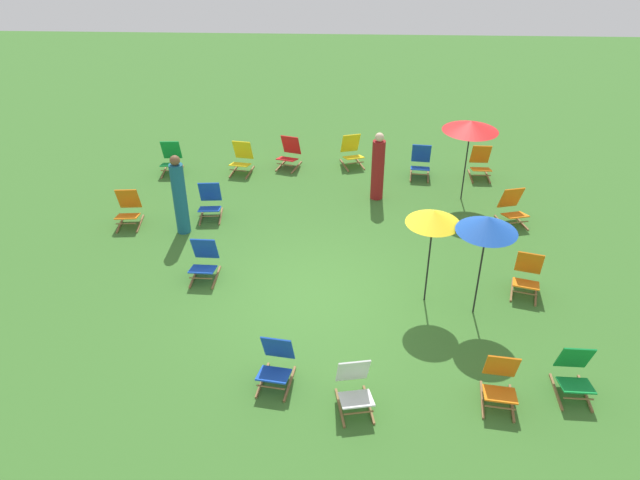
{
  "coord_description": "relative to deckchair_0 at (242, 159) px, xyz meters",
  "views": [
    {
      "loc": [
        0.41,
        -9.25,
        7.05
      ],
      "look_at": [
        0.0,
        1.2,
        0.5
      ],
      "focal_mm": 34.6,
      "sensor_mm": 36.0,
      "label": 1
    }
  ],
  "objects": [
    {
      "name": "ground_plane",
      "position": [
        2.2,
        -5.3,
        -0.37
      ],
      "size": [
        40.0,
        40.0,
        0.0
      ],
      "primitive_type": "plane",
      "color": "#386B28"
    },
    {
      "name": "deckchair_0",
      "position": [
        0.0,
        0.0,
        0.0
      ],
      "size": [
        0.59,
        0.82,
        0.83
      ],
      "rotation": [
        0.0,
        0.0,
        -0.15
      ],
      "color": "olive",
      "rests_on": "ground"
    },
    {
      "name": "deckchair_1",
      "position": [
        2.86,
        0.56,
        0.0
      ],
      "size": [
        0.68,
        0.87,
        0.83
      ],
      "rotation": [
        0.0,
        0.0,
        0.3
      ],
      "color": "olive",
      "rests_on": "ground"
    },
    {
      "name": "deckchair_2",
      "position": [
        1.65,
        -7.51,
        0.0
      ],
      "size": [
        0.58,
        0.82,
        0.83
      ],
      "rotation": [
        0.0,
        0.0,
        -0.15
      ],
      "color": "olive",
      "rests_on": "ground"
    },
    {
      "name": "deckchair_3",
      "position": [
        1.21,
        0.38,
        0.0
      ],
      "size": [
        0.67,
        0.86,
        0.83
      ],
      "rotation": [
        0.0,
        0.0,
        -0.29
      ],
      "color": "olive",
      "rests_on": "ground"
    },
    {
      "name": "deckchair_4",
      "position": [
        2.86,
        -7.97,
        0.0
      ],
      "size": [
        0.61,
        0.83,
        0.83
      ],
      "rotation": [
        0.0,
        0.0,
        0.18
      ],
      "color": "olive",
      "rests_on": "ground"
    },
    {
      "name": "deckchair_5",
      "position": [
        6.43,
        -2.38,
        0.0
      ],
      "size": [
        0.65,
        0.85,
        0.83
      ],
      "rotation": [
        0.0,
        0.0,
        0.25
      ],
      "color": "olive",
      "rests_on": "ground"
    },
    {
      "name": "deckchair_6",
      "position": [
        6.12,
        -4.98,
        0.0
      ],
      "size": [
        0.67,
        0.86,
        0.83
      ],
      "rotation": [
        0.0,
        0.0,
        -0.28
      ],
      "color": "olive",
      "rests_on": "ground"
    },
    {
      "name": "deckchair_7",
      "position": [
        -0.37,
        -2.36,
        0.0
      ],
      "size": [
        0.54,
        0.8,
        0.83
      ],
      "rotation": [
        0.0,
        0.0,
        0.08
      ],
      "color": "olive",
      "rests_on": "ground"
    },
    {
      "name": "deckchair_8",
      "position": [
        6.2,
        -7.56,
        0.0
      ],
      "size": [
        0.5,
        0.78,
        0.83
      ],
      "rotation": [
        0.0,
        0.0,
        -0.03
      ],
      "color": "olive",
      "rests_on": "ground"
    },
    {
      "name": "deckchair_9",
      "position": [
        4.62,
        -0.04,
        0.0
      ],
      "size": [
        0.56,
        0.81,
        0.83
      ],
      "rotation": [
        0.0,
        0.0,
        -0.11
      ],
      "color": "olive",
      "rests_on": "ground"
    },
    {
      "name": "deckchair_10",
      "position": [
        5.04,
        -7.78,
        0.0
      ],
      "size": [
        0.57,
        0.82,
        0.83
      ],
      "rotation": [
        0.0,
        0.0,
        -0.13
      ],
      "color": "olive",
      "rests_on": "ground"
    },
    {
      "name": "deckchair_11",
      "position": [
        -1.83,
        -0.08,
        0.0
      ],
      "size": [
        0.53,
        0.79,
        0.83
      ],
      "rotation": [
        0.0,
        0.0,
        0.07
      ],
      "color": "olive",
      "rests_on": "ground"
    },
    {
      "name": "deckchair_12",
      "position": [
        -0.03,
        -4.73,
        0.0
      ],
      "size": [
        0.5,
        0.77,
        0.83
      ],
      "rotation": [
        0.0,
        0.0,
        -0.03
      ],
      "color": "olive",
      "rests_on": "ground"
    },
    {
      "name": "deckchair_13",
      "position": [
        -2.13,
        -2.76,
        0.0
      ],
      "size": [
        0.54,
        0.8,
        0.83
      ],
      "rotation": [
        0.0,
        0.0,
        0.08
      ],
      "color": "olive",
      "rests_on": "ground"
    },
    {
      "name": "deckchair_14",
      "position": [
        6.14,
        -0.04,
        0.0
      ],
      "size": [
        0.49,
        0.77,
        0.83
      ],
      "rotation": [
        0.0,
        0.0,
        -0.02
      ],
      "color": "olive",
      "rests_on": "ground"
    },
    {
      "name": "umbrella_0",
      "position": [
        5.49,
        -1.3,
        1.5
      ],
      "size": [
        1.28,
        1.28,
        1.99
      ],
      "color": "black",
      "rests_on": "ground"
    },
    {
      "name": "umbrella_1",
      "position": [
        4.19,
        -5.33,
        1.41
      ],
      "size": [
        0.96,
        0.96,
        1.91
      ],
      "color": "black",
      "rests_on": "ground"
    },
    {
      "name": "umbrella_2",
      "position": [
        5.04,
        -5.67,
        1.49
      ],
      "size": [
        1.04,
        1.04,
        2.0
      ],
      "color": "black",
      "rests_on": "ground"
    },
    {
      "name": "person_0",
      "position": [
        -0.84,
        -3.06,
        0.5
      ],
      "size": [
        0.39,
        0.39,
        1.82
      ],
      "rotation": [
        0.0,
        0.0,
        0.46
      ],
      "color": "#195972",
      "rests_on": "ground"
    },
    {
      "name": "person_1",
      "position": [
        3.45,
        -1.31,
        0.42
      ],
      "size": [
        0.38,
        0.38,
        1.67
      ],
      "rotation": [
        0.0,
        0.0,
        5.0
      ],
      "color": "maroon",
      "rests_on": "ground"
    }
  ]
}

